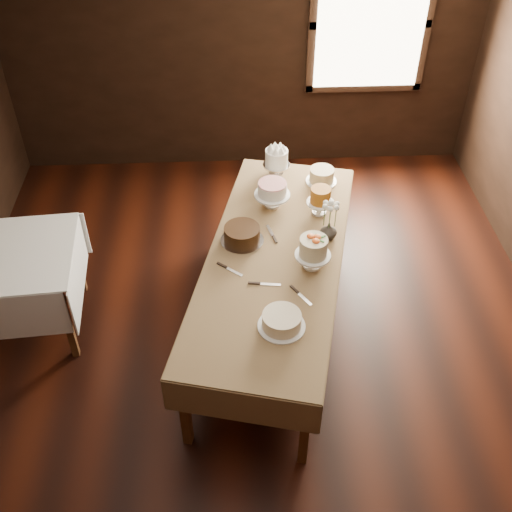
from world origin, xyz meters
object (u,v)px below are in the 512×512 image
object	(u,v)px
display_table	(275,261)
cake_server_d	(319,238)
cake_lattice	(272,195)
cake_server_a	(270,284)
cake_flowers	(313,254)
side_table	(14,263)
cake_caramel	(320,202)
cake_cream	(282,321)
cake_meringue	(276,163)
cake_speckled	(322,176)
cake_chocolate	(242,235)
flower_vase	(329,231)
cake_server_c	(270,230)
cake_server_e	(234,272)
cake_server_b	(305,299)

from	to	relation	value
display_table	cake_server_d	size ratio (longest dim) A/B	11.59
cake_lattice	cake_server_a	world-z (taller)	cake_lattice
cake_flowers	side_table	bearing A→B (deg)	173.52
cake_caramel	cake_cream	xyz separation A→B (m)	(-0.42, -1.26, -0.06)
cake_meringue	cake_caramel	size ratio (longest dim) A/B	1.11
cake_caramel	cake_server_d	xyz separation A→B (m)	(-0.04, -0.34, -0.11)
cake_speckled	cake_caramel	size ratio (longest dim) A/B	1.07
cake_cream	cake_chocolate	bearing A→B (deg)	104.47
cake_lattice	cake_chocolate	xyz separation A→B (m)	(-0.27, -0.47, -0.04)
cake_chocolate	cake_server_a	bearing A→B (deg)	-69.36
side_table	cake_server_d	distance (m)	2.42
cake_server_d	cake_cream	bearing A→B (deg)	-168.18
cake_server_a	flower_vase	bearing A→B (deg)	53.49
side_table	cake_cream	bearing A→B (deg)	-23.02
cake_server_c	cake_server_e	world-z (taller)	same
display_table	cake_server_b	world-z (taller)	cake_server_b
cake_lattice	cake_caramel	size ratio (longest dim) A/B	1.18
flower_vase	cake_cream	bearing A→B (deg)	-115.62
cake_cream	flower_vase	bearing A→B (deg)	64.38
flower_vase	cake_speckled	bearing A→B (deg)	86.55
cake_chocolate	cake_server_b	size ratio (longest dim) A/B	1.66
cake_cream	cake_server_b	bearing A→B (deg)	53.57
display_table	cake_meringue	bearing A→B (deg)	85.26
cake_chocolate	cake_lattice	bearing A→B (deg)	59.90
cake_flowers	cake_server_d	bearing A→B (deg)	73.15
side_table	cake_speckled	distance (m)	2.68
display_table	flower_vase	xyz separation A→B (m)	(0.44, 0.19, 0.13)
cake_meringue	cake_lattice	bearing A→B (deg)	-98.52
cake_speckled	cake_flowers	xyz separation A→B (m)	(-0.22, -1.12, 0.06)
cake_caramel	cake_server_a	bearing A→B (deg)	-118.93
cake_lattice	cake_server_d	size ratio (longest dim) A/B	1.27
cake_server_c	flower_vase	bearing A→B (deg)	-117.74
cake_server_b	cake_server_e	size ratio (longest dim) A/B	1.00
cake_caramel	cake_flowers	size ratio (longest dim) A/B	0.93
cake_server_d	cake_server_e	bearing A→B (deg)	151.72
cake_cream	cake_server_c	size ratio (longest dim) A/B	1.44
cake_server_c	cake_lattice	bearing A→B (deg)	-20.73
side_table	cake_caramel	size ratio (longest dim) A/B	3.94
side_table	cake_cream	distance (m)	2.22
cake_caramel	cake_flowers	distance (m)	0.67
cake_cream	cake_server_a	xyz separation A→B (m)	(-0.05, 0.42, -0.05)
cake_meringue	cake_server_e	distance (m)	1.36
cake_server_c	cake_server_e	xyz separation A→B (m)	(-0.30, -0.48, 0.00)
cake_server_d	flower_vase	size ratio (longest dim) A/B	1.71
cake_cream	cake_server_a	size ratio (longest dim) A/B	1.44
cake_meringue	cake_server_a	xyz separation A→B (m)	(-0.15, -1.44, -0.11)
cake_chocolate	cake_server_d	distance (m)	0.62
cake_lattice	cake_chocolate	world-z (taller)	cake_lattice
cake_meringue	cake_server_c	bearing A→B (deg)	-97.63
display_table	cake_chocolate	bearing A→B (deg)	143.42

